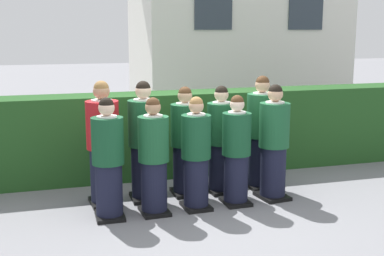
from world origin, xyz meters
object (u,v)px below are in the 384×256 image
(student_rear_row_3, at_px, (221,142))
(student_front_row_4, at_px, (274,145))
(student_rear_row_2, at_px, (185,144))
(student_rear_row_4, at_px, (261,135))
(student_in_red_blazer, at_px, (103,146))
(student_rear_row_1, at_px, (144,144))
(student_front_row_2, at_px, (196,156))
(student_front_row_1, at_px, (154,159))
(student_front_row_3, at_px, (236,153))
(student_front_row_0, at_px, (108,162))

(student_rear_row_3, bearing_deg, student_front_row_4, -38.17)
(student_rear_row_2, bearing_deg, student_rear_row_4, 0.23)
(student_in_red_blazer, bearing_deg, student_rear_row_3, 1.77)
(student_rear_row_1, bearing_deg, student_rear_row_4, 1.84)
(student_front_row_2, bearing_deg, student_front_row_1, -177.12)
(student_front_row_2, xyz_separation_m, student_front_row_3, (0.58, 0.03, -0.00))
(student_rear_row_3, bearing_deg, student_front_row_0, -160.45)
(student_rear_row_2, xyz_separation_m, student_rear_row_4, (1.20, 0.00, 0.06))
(student_front_row_4, bearing_deg, student_front_row_0, -176.90)
(student_in_red_blazer, distance_m, student_rear_row_2, 1.19)
(student_in_red_blazer, xyz_separation_m, student_rear_row_2, (1.19, 0.09, -0.06))
(student_front_row_0, distance_m, student_front_row_4, 2.35)
(student_front_row_1, height_order, student_rear_row_4, student_rear_row_4)
(student_front_row_1, distance_m, student_front_row_4, 1.77)
(student_front_row_0, relative_size, student_front_row_1, 1.01)
(student_rear_row_4, bearing_deg, student_in_red_blazer, -177.70)
(student_front_row_0, xyz_separation_m, student_rear_row_4, (2.39, 0.66, 0.08))
(student_rear_row_4, bearing_deg, student_rear_row_1, -178.16)
(student_in_red_blazer, bearing_deg, student_rear_row_1, 3.74)
(student_front_row_3, bearing_deg, student_rear_row_1, 155.34)
(student_rear_row_3, bearing_deg, student_rear_row_1, -179.22)
(student_front_row_4, bearing_deg, student_rear_row_4, 85.56)
(student_front_row_2, distance_m, student_rear_row_2, 0.62)
(student_front_row_0, relative_size, student_front_row_2, 1.02)
(student_front_row_4, distance_m, student_in_red_blazer, 2.38)
(student_front_row_2, bearing_deg, student_rear_row_1, 136.25)
(student_front_row_1, xyz_separation_m, student_rear_row_2, (0.60, 0.65, 0.02))
(student_rear_row_3, xyz_separation_m, student_rear_row_4, (0.66, 0.04, 0.06))
(student_rear_row_2, bearing_deg, student_front_row_1, -132.96)
(student_front_row_3, distance_m, student_front_row_4, 0.60)
(student_front_row_4, bearing_deg, student_rear_row_1, 165.08)
(student_rear_row_1, distance_m, student_rear_row_4, 1.81)
(student_in_red_blazer, relative_size, student_rear_row_3, 1.08)
(student_front_row_4, distance_m, student_rear_row_1, 1.83)
(student_in_red_blazer, height_order, student_rear_row_2, student_in_red_blazer)
(student_front_row_3, relative_size, student_rear_row_4, 0.89)
(student_front_row_0, xyz_separation_m, student_front_row_1, (0.59, 0.00, -0.01))
(student_front_row_4, bearing_deg, student_front_row_3, -173.40)
(student_front_row_4, relative_size, student_rear_row_1, 0.97)
(student_rear_row_2, bearing_deg, student_front_row_3, -46.48)
(student_in_red_blazer, bearing_deg, student_rear_row_4, 2.30)
(student_front_row_1, bearing_deg, student_in_red_blazer, 136.21)
(student_front_row_3, distance_m, student_rear_row_2, 0.82)
(student_rear_row_1, distance_m, student_rear_row_2, 0.62)
(student_front_row_2, xyz_separation_m, student_rear_row_2, (0.02, 0.62, 0.03))
(student_front_row_0, distance_m, student_rear_row_1, 0.84)
(student_in_red_blazer, xyz_separation_m, student_rear_row_3, (1.72, 0.05, -0.06))
(student_front_row_4, relative_size, student_rear_row_3, 1.03)
(student_front_row_1, relative_size, student_rear_row_2, 0.97)
(student_front_row_4, height_order, student_rear_row_2, student_front_row_4)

